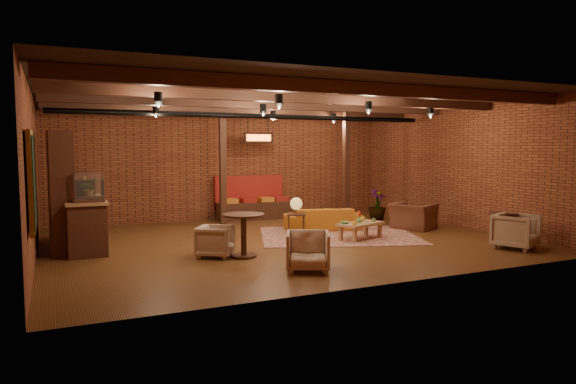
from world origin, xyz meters
name	(u,v)px	position (x,y,z in m)	size (l,w,h in m)	color
floor	(284,241)	(0.00, 0.00, 0.00)	(10.00, 10.00, 0.00)	#422110
ceiling	(284,96)	(0.00, 0.00, 3.20)	(10.00, 8.00, 0.02)	black
wall_back	(228,164)	(0.00, 4.00, 1.60)	(10.00, 0.02, 3.20)	brown
wall_front	(393,180)	(0.00, -4.00, 1.60)	(10.00, 0.02, 3.20)	brown
wall_left	(32,174)	(-5.00, 0.00, 1.60)	(0.02, 8.00, 3.20)	brown
wall_right	(458,166)	(5.00, 0.00, 1.60)	(0.02, 8.00, 3.20)	brown
ceiling_beams	(284,102)	(0.00, 0.00, 3.08)	(9.80, 6.40, 0.22)	#311C10
ceiling_pipe	(258,116)	(0.00, 1.60, 2.85)	(0.12, 0.12, 9.60)	black
post_left	(223,166)	(-0.60, 2.60, 1.60)	(0.16, 0.16, 3.20)	#311C10
post_right	(346,165)	(2.80, 2.00, 1.60)	(0.16, 0.16, 3.20)	#311C10
service_counter	(84,210)	(-4.10, 1.00, 0.80)	(0.80, 2.50, 1.60)	#311C10
plant_counter	(88,188)	(-4.00, 1.20, 1.22)	(0.35, 0.39, 0.30)	#337F33
shelving_hutch	(62,191)	(-4.50, 1.10, 1.20)	(0.52, 2.00, 2.40)	#311C10
chalkboard_menu	(32,182)	(-4.93, -2.30, 1.60)	(0.08, 0.96, 1.46)	black
banquette	(253,202)	(0.60, 3.55, 0.50)	(2.10, 0.70, 1.00)	maroon
service_sign	(258,138)	(0.60, 3.10, 2.35)	(0.86, 0.06, 0.30)	orange
ceiling_spotlights	(284,112)	(0.00, 0.00, 2.86)	(6.40, 4.40, 0.28)	black
rug	(339,235)	(1.43, 0.04, 0.01)	(3.61, 2.76, 0.01)	maroon
sofa	(323,219)	(1.52, 1.01, 0.28)	(1.92, 0.75, 0.56)	#A85F17
coffee_table	(360,224)	(1.62, -0.58, 0.34)	(1.24, 0.90, 0.63)	#9B7448
side_table_lamp	(296,207)	(0.50, 0.42, 0.70)	(0.58, 0.58, 0.91)	#311C10
round_table_left	(244,228)	(-1.41, -1.25, 0.56)	(0.80, 0.80, 0.83)	#311C10
armchair_a	(215,240)	(-1.89, -1.01, 0.33)	(0.64, 0.60, 0.66)	beige
armchair_b	(308,249)	(-0.78, -2.71, 0.37)	(0.72, 0.67, 0.74)	beige
armchair_right	(413,212)	(3.65, 0.11, 0.44)	(1.02, 0.66, 0.89)	brown
side_table_book	(400,211)	(3.63, 0.63, 0.42)	(0.44, 0.44, 0.47)	#311C10
round_table_right	(502,223)	(4.06, -2.36, 0.46)	(0.59, 0.59, 0.69)	#311C10
armchair_far	(516,229)	(3.97, -2.81, 0.40)	(0.77, 0.73, 0.80)	beige
plant_tall	(378,174)	(3.76, 1.86, 1.33)	(1.49, 1.49, 2.66)	#4C7F4C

